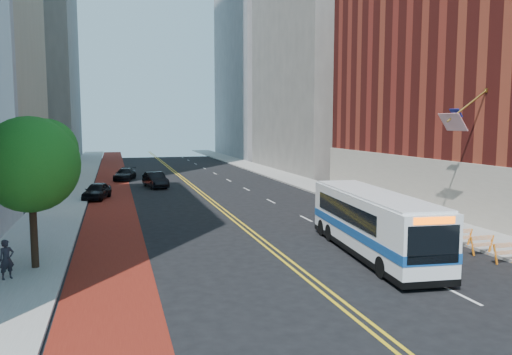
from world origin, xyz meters
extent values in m
plane|color=black|center=(0.00, 0.00, 0.00)|extent=(160.00, 160.00, 0.00)
cube|color=gray|center=(-12.00, 30.00, 0.07)|extent=(4.00, 140.00, 0.15)
cube|color=gray|center=(12.00, 30.00, 0.07)|extent=(4.00, 140.00, 0.15)
cube|color=#5F140D|center=(-8.10, 30.00, 0.00)|extent=(3.60, 140.00, 0.01)
cube|color=gold|center=(-0.18, 30.00, 0.00)|extent=(0.14, 140.00, 0.01)
cube|color=gold|center=(0.18, 30.00, 0.00)|extent=(0.14, 140.00, 0.01)
cube|color=silver|center=(4.80, -2.00, 0.01)|extent=(0.14, 2.20, 0.01)
cube|color=silver|center=(4.80, 6.00, 0.01)|extent=(0.14, 2.20, 0.01)
cube|color=silver|center=(4.80, 14.00, 0.01)|extent=(0.14, 2.20, 0.01)
cube|color=silver|center=(4.80, 22.00, 0.01)|extent=(0.14, 2.20, 0.01)
cube|color=silver|center=(4.80, 30.00, 0.01)|extent=(0.14, 2.20, 0.01)
cube|color=silver|center=(4.80, 38.00, 0.01)|extent=(0.14, 2.20, 0.01)
cube|color=silver|center=(4.80, 46.00, 0.01)|extent=(0.14, 2.20, 0.01)
cube|color=silver|center=(4.80, 54.00, 0.01)|extent=(0.14, 2.20, 0.01)
cube|color=silver|center=(4.80, 62.00, 0.01)|extent=(0.14, 2.20, 0.01)
cube|color=silver|center=(4.80, 70.00, 0.01)|extent=(0.14, 2.20, 0.01)
cube|color=silver|center=(4.80, 78.00, 0.01)|extent=(0.14, 2.20, 0.01)
cube|color=silver|center=(4.80, 86.00, 0.01)|extent=(0.14, 2.20, 0.01)
cube|color=#9E9384|center=(14.05, 12.00, 2.00)|extent=(0.50, 36.00, 4.00)
cube|color=black|center=(14.15, 6.00, 1.10)|extent=(0.35, 2.80, 2.20)
cube|color=black|center=(14.15, 13.00, 1.10)|extent=(0.35, 2.80, 2.20)
cube|color=black|center=(14.15, 20.00, 1.10)|extent=(0.35, 2.80, 2.20)
cube|color=#A57F33|center=(14.05, 8.00, 8.50)|extent=(0.25, 0.25, 0.25)
cylinder|color=#A57F33|center=(12.70, 8.00, 7.60)|extent=(2.85, 0.12, 2.05)
cube|color=#B21419|center=(11.70, 8.00, 6.60)|extent=(0.75, 1.90, 1.05)
cube|color=navy|center=(12.25, 8.45, 7.15)|extent=(0.39, 0.85, 0.52)
cube|color=slate|center=(23.00, 48.00, 20.00)|extent=(18.00, 26.00, 40.00)
cube|color=gray|center=(24.00, 78.00, 27.50)|extent=(20.00, 28.00, 55.00)
cube|color=orange|center=(9.05, 1.10, 0.50)|extent=(0.32, 0.06, 0.99)
cube|color=orange|center=(9.60, 1.10, 0.90)|extent=(1.25, 0.05, 0.22)
cube|color=orange|center=(9.60, 1.10, 0.55)|extent=(1.25, 0.05, 0.18)
cube|color=orange|center=(9.05, 2.65, 0.50)|extent=(0.32, 0.06, 0.99)
cube|color=orange|center=(10.15, 2.65, 0.50)|extent=(0.32, 0.06, 0.99)
cube|color=orange|center=(9.60, 2.65, 0.90)|extent=(1.25, 0.05, 0.22)
cube|color=orange|center=(9.60, 2.65, 0.55)|extent=(1.25, 0.05, 0.18)
cube|color=orange|center=(9.05, 4.20, 0.50)|extent=(0.32, 0.06, 0.99)
cube|color=orange|center=(10.15, 4.20, 0.50)|extent=(0.32, 0.06, 0.99)
cube|color=orange|center=(9.60, 4.20, 0.90)|extent=(1.25, 0.05, 0.22)
cube|color=orange|center=(9.60, 4.20, 0.55)|extent=(1.25, 0.05, 0.18)
cube|color=orange|center=(9.05, 5.75, 0.50)|extent=(0.32, 0.06, 0.99)
cube|color=orange|center=(10.15, 5.75, 0.50)|extent=(0.32, 0.06, 0.99)
cube|color=orange|center=(9.60, 5.75, 0.90)|extent=(1.25, 0.05, 0.22)
cube|color=orange|center=(9.60, 5.75, 0.55)|extent=(1.25, 0.05, 0.18)
cube|color=orange|center=(9.05, 7.30, 0.50)|extent=(0.32, 0.06, 0.99)
cube|color=orange|center=(10.15, 7.30, 0.50)|extent=(0.32, 0.06, 0.99)
cube|color=orange|center=(9.60, 7.30, 0.90)|extent=(1.25, 0.05, 0.22)
cube|color=orange|center=(9.60, 7.30, 0.55)|extent=(1.25, 0.05, 0.18)
cube|color=orange|center=(9.05, 8.85, 0.50)|extent=(0.32, 0.06, 0.99)
cube|color=orange|center=(10.15, 8.85, 0.50)|extent=(0.32, 0.06, 0.99)
cube|color=orange|center=(9.60, 8.85, 0.90)|extent=(1.25, 0.05, 0.22)
cube|color=orange|center=(9.60, 8.85, 0.55)|extent=(1.25, 0.05, 0.18)
cylinder|color=black|center=(-11.30, 6.00, 1.75)|extent=(0.32, 0.32, 3.20)
sphere|color=#115114|center=(-11.30, 6.00, 4.75)|extent=(4.20, 4.20, 4.20)
sphere|color=#115114|center=(-10.70, 6.40, 5.35)|extent=(2.80, 2.80, 2.80)
sphere|color=#115114|center=(-11.80, 5.70, 5.15)|extent=(2.40, 2.40, 2.40)
cube|color=white|center=(4.45, 4.26, 1.68)|extent=(3.57, 11.54, 2.70)
cube|color=navy|center=(4.45, 4.26, 1.28)|extent=(3.61, 11.58, 0.43)
cube|color=black|center=(4.53, 5.01, 2.13)|extent=(3.28, 8.16, 0.90)
cube|color=black|center=(3.90, -1.36, 1.89)|extent=(2.16, 0.31, 1.51)
cube|color=black|center=(5.01, 9.88, 2.08)|extent=(1.97, 0.29, 0.95)
cube|color=#FF5905|center=(3.90, -1.37, 2.84)|extent=(1.72, 0.25, 0.28)
cube|color=white|center=(4.45, 4.26, 3.08)|extent=(3.39, 10.97, 0.11)
cube|color=black|center=(4.45, 4.26, 0.33)|extent=(3.60, 11.57, 0.28)
cylinder|color=black|center=(2.99, 0.75, 0.47)|extent=(0.38, 0.97, 0.95)
cylinder|color=black|center=(5.21, 0.53, 0.47)|extent=(0.38, 0.97, 0.95)
cylinder|color=black|center=(3.66, 7.53, 0.47)|extent=(0.38, 0.97, 0.95)
cylinder|color=black|center=(5.88, 7.31, 0.47)|extent=(0.38, 0.97, 0.95)
cylinder|color=black|center=(3.79, 8.89, 0.47)|extent=(0.38, 0.97, 0.95)
cylinder|color=black|center=(6.01, 8.67, 0.47)|extent=(0.38, 0.97, 0.95)
imported|color=black|center=(-9.30, 27.21, 0.72)|extent=(2.72, 4.52, 1.44)
imported|color=black|center=(-3.79, 33.84, 0.78)|extent=(2.47, 4.93, 1.55)
imported|color=black|center=(-6.64, 41.46, 0.68)|extent=(2.99, 5.02, 1.36)
imported|color=black|center=(-12.16, 4.51, 0.97)|extent=(0.72, 0.66, 1.65)
camera|label=1|loc=(-7.79, -17.51, 6.54)|focal=35.00mm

